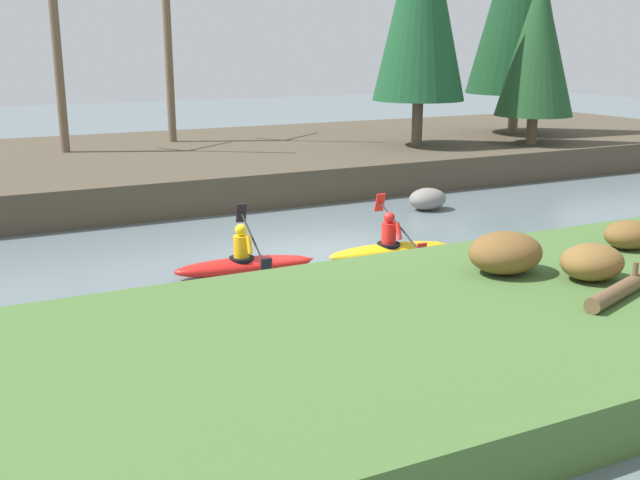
{
  "coord_description": "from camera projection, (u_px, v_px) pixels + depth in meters",
  "views": [
    {
      "loc": [
        -6.66,
        -13.45,
        4.29
      ],
      "look_at": [
        -0.29,
        -0.67,
        0.55
      ],
      "focal_mm": 42.0,
      "sensor_mm": 36.0,
      "label": 1
    }
  ],
  "objects": [
    {
      "name": "ground_plane",
      "position": [
        318.0,
        257.0,
        15.61
      ],
      "size": [
        90.0,
        90.0,
        0.0
      ],
      "primitive_type": "plane",
      "color": "slate"
    },
    {
      "name": "riverbank_near",
      "position": [
        488.0,
        328.0,
        10.74
      ],
      "size": [
        44.0,
        6.05,
        0.7
      ],
      "color": "#476B33",
      "rests_on": "ground"
    },
    {
      "name": "riverbank_far",
      "position": [
        177.0,
        165.0,
        24.46
      ],
      "size": [
        44.0,
        11.47,
        0.97
      ],
      "color": "#4C4233",
      "rests_on": "ground"
    },
    {
      "name": "conifer_tree_left",
      "position": [
        538.0,
        43.0,
        24.97
      ],
      "size": [
        2.63,
        2.63,
        5.77
      ],
      "color": "brown",
      "rests_on": "riverbank_far"
    },
    {
      "name": "bare_tree_mid_upstream",
      "position": [
        57.0,
        46.0,
        23.07
      ],
      "size": [
        3.83,
        3.78,
        6.96
      ],
      "color": "brown",
      "rests_on": "riverbank_far"
    },
    {
      "name": "bare_tree_mid_downstream",
      "position": [
        168.0,
        43.0,
        25.64
      ],
      "size": [
        3.91,
        3.87,
        7.13
      ],
      "color": "brown",
      "rests_on": "riverbank_far"
    },
    {
      "name": "shrub_clump_nearest",
      "position": [
        505.0,
        253.0,
        12.06
      ],
      "size": [
        1.25,
        1.04,
        0.68
      ],
      "color": "brown",
      "rests_on": "riverbank_near"
    },
    {
      "name": "shrub_clump_second",
      "position": [
        592.0,
        262.0,
        11.73
      ],
      "size": [
        1.06,
        0.88,
        0.57
      ],
      "color": "brown",
      "rests_on": "riverbank_near"
    },
    {
      "name": "shrub_clump_third",
      "position": [
        629.0,
        235.0,
        13.53
      ],
      "size": [
        0.95,
        0.79,
        0.52
      ],
      "color": "brown",
      "rests_on": "riverbank_near"
    },
    {
      "name": "kayaker_lead",
      "position": [
        396.0,
        250.0,
        15.39
      ],
      "size": [
        2.79,
        2.07,
        1.2
      ],
      "rotation": [
        0.0,
        0.0,
        -0.11
      ],
      "color": "yellow",
      "rests_on": "ground"
    },
    {
      "name": "kayaker_middle",
      "position": [
        246.0,
        263.0,
        14.34
      ],
      "size": [
        2.8,
        2.07,
        1.2
      ],
      "rotation": [
        0.0,
        0.0,
        -0.14
      ],
      "color": "red",
      "rests_on": "ground"
    },
    {
      "name": "boulder_midstream",
      "position": [
        428.0,
        199.0,
        19.94
      ],
      "size": [
        1.04,
        0.82,
        0.59
      ],
      "color": "gray",
      "rests_on": "ground"
    },
    {
      "name": "driftwood_log",
      "position": [
        629.0,
        285.0,
        11.11
      ],
      "size": [
        2.44,
        1.08,
        0.44
      ],
      "rotation": [
        0.0,
        0.0,
        0.35
      ],
      "color": "brown",
      "rests_on": "riverbank_near"
    }
  ]
}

